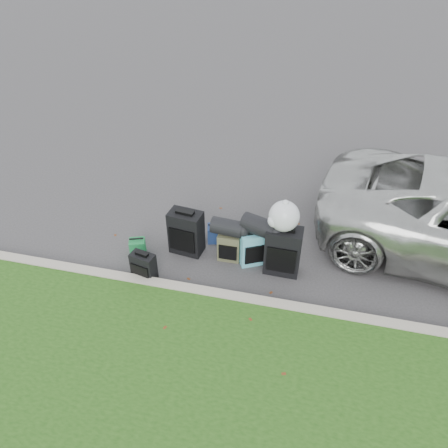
% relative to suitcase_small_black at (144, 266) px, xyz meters
% --- Properties ---
extents(ground, '(120.00, 120.00, 0.00)m').
position_rel_suitcase_small_black_xyz_m(ground, '(1.20, 0.80, -0.24)').
color(ground, '#383535').
rests_on(ground, ground).
extents(curb, '(120.00, 0.18, 0.15)m').
position_rel_suitcase_small_black_xyz_m(curb, '(1.20, -0.20, -0.17)').
color(curb, '#9E937F').
rests_on(curb, ground).
extents(suitcase_small_black, '(0.43, 0.29, 0.49)m').
position_rel_suitcase_small_black_xyz_m(suitcase_small_black, '(0.00, 0.00, 0.00)').
color(suitcase_small_black, black).
rests_on(suitcase_small_black, ground).
extents(suitcase_large_black_left, '(0.60, 0.40, 0.81)m').
position_rel_suitcase_small_black_xyz_m(suitcase_large_black_left, '(0.47, 0.81, 0.16)').
color(suitcase_large_black_left, black).
rests_on(suitcase_large_black_left, ground).
extents(suitcase_olive, '(0.38, 0.24, 0.52)m').
position_rel_suitcase_small_black_xyz_m(suitcase_olive, '(1.24, 0.78, 0.02)').
color(suitcase_olive, '#3E3E28').
rests_on(suitcase_olive, ground).
extents(suitcase_teal, '(0.51, 0.43, 0.63)m').
position_rel_suitcase_small_black_xyz_m(suitcase_teal, '(1.65, 0.78, 0.07)').
color(suitcase_teal, teal).
rests_on(suitcase_teal, ground).
extents(suitcase_large_black_right, '(0.58, 0.35, 0.85)m').
position_rel_suitcase_small_black_xyz_m(suitcase_large_black_right, '(2.15, 0.68, 0.18)').
color(suitcase_large_black_right, black).
rests_on(suitcase_large_black_right, ground).
extents(tote_green, '(0.32, 0.29, 0.30)m').
position_rel_suitcase_small_black_xyz_m(tote_green, '(-0.33, 0.52, -0.09)').
color(tote_green, '#1A783A').
rests_on(tote_green, ground).
extents(tote_navy, '(0.35, 0.30, 0.32)m').
position_rel_suitcase_small_black_xyz_m(tote_navy, '(0.90, 1.19, -0.08)').
color(tote_navy, navy).
rests_on(tote_navy, ground).
extents(duffel_left, '(0.55, 0.33, 0.28)m').
position_rel_suitcase_small_black_xyz_m(duffel_left, '(1.20, 0.79, 0.42)').
color(duffel_left, black).
rests_on(duffel_left, suitcase_olive).
extents(duffel_right, '(0.63, 0.47, 0.31)m').
position_rel_suitcase_small_black_xyz_m(duffel_right, '(1.73, 0.78, 0.54)').
color(duffel_right, black).
rests_on(duffel_right, suitcase_teal).
extents(trash_bag, '(0.48, 0.48, 0.48)m').
position_rel_suitcase_small_black_xyz_m(trash_bag, '(2.11, 0.71, 0.85)').
color(trash_bag, silver).
rests_on(trash_bag, suitcase_large_black_right).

